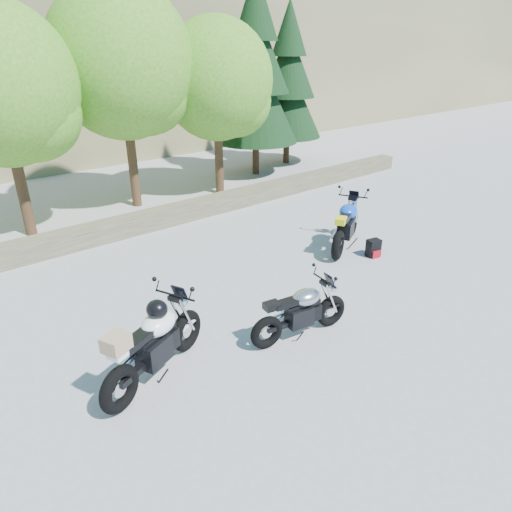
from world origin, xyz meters
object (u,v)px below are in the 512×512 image
at_px(backpack, 374,248).
at_px(white_bike, 154,343).
at_px(silver_bike, 301,312).
at_px(blue_bike, 346,225).

bearing_deg(backpack, white_bike, -162.29).
height_order(silver_bike, white_bike, white_bike).
height_order(white_bike, blue_bike, white_bike).
relative_size(white_bike, backpack, 5.12).
bearing_deg(silver_bike, blue_bike, 39.20).
distance_m(silver_bike, white_bike, 2.53).
bearing_deg(blue_bike, silver_bike, -178.10).
distance_m(blue_bike, backpack, 0.90).
relative_size(silver_bike, backpack, 4.58).
bearing_deg(backpack, silver_bike, -149.42).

